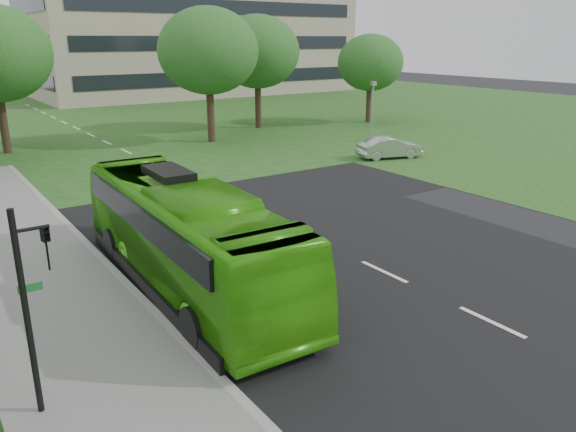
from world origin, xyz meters
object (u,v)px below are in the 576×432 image
object	(u,v)px
tree_park_e	(370,63)
sedan	(390,148)
tree_park_d	(257,52)
traffic_light	(32,299)
tree_park_c	(208,51)
bus	(186,236)
camera_pole	(373,103)

from	to	relation	value
tree_park_e	sedan	distance (m)	16.09
tree_park_d	traffic_light	xyz separation A→B (m)	(-22.82, -29.11, -3.52)
tree_park_c	tree_park_d	bearing A→B (deg)	30.21
tree_park_d	tree_park_e	world-z (taller)	tree_park_d
tree_park_d	sedan	world-z (taller)	tree_park_d
tree_park_d	bus	xyz separation A→B (m)	(-17.95, -25.10, -4.46)
tree_park_e	camera_pole	bearing A→B (deg)	-130.87
tree_park_e	tree_park_d	bearing A→B (deg)	164.40
bus	traffic_light	bearing A→B (deg)	-138.71
tree_park_e	traffic_light	size ratio (longest dim) A/B	1.75
sedan	camera_pole	bearing A→B (deg)	-16.34
bus	traffic_light	xyz separation A→B (m)	(-4.87, -4.01, 0.94)
tree_park_c	camera_pole	world-z (taller)	tree_park_c
tree_park_d	sedan	distance (m)	15.91
tree_park_c	camera_pole	xyz separation A→B (m)	(9.68, -6.15, -3.52)
tree_park_c	tree_park_e	world-z (taller)	tree_park_c
tree_park_d	tree_park_c	bearing A→B (deg)	-149.79
sedan	traffic_light	bearing A→B (deg)	137.59
tree_park_d	camera_pole	xyz separation A→B (m)	(3.55, -9.72, -3.32)
tree_park_e	bus	world-z (taller)	tree_park_e
tree_park_c	bus	world-z (taller)	tree_park_c
tree_park_c	traffic_light	bearing A→B (deg)	-123.17
tree_park_d	camera_pole	world-z (taller)	tree_park_d
bus	tree_park_d	bearing A→B (deg)	56.26
sedan	camera_pole	distance (m)	6.55
tree_park_d	camera_pole	bearing A→B (deg)	-69.96
tree_park_d	camera_pole	size ratio (longest dim) A/B	2.13
tree_park_d	bus	size ratio (longest dim) A/B	0.79
tree_park_d	sedan	size ratio (longest dim) A/B	2.25
bus	sedan	bearing A→B (deg)	30.97
tree_park_e	sedan	bearing A→B (deg)	-127.48
bus	sedan	xyz separation A→B (m)	(18.17, 10.13, -0.91)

